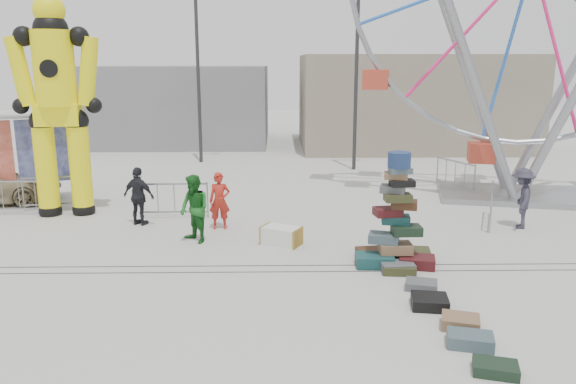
{
  "coord_description": "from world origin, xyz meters",
  "views": [
    {
      "loc": [
        -0.35,
        -11.33,
        4.63
      ],
      "look_at": [
        -0.11,
        2.27,
        1.47
      ],
      "focal_mm": 35.0,
      "sensor_mm": 36.0,
      "label": 1
    }
  ],
  "objects_px": {
    "lamp_post_left": "(200,65)",
    "barricade_dummy_b": "(57,192)",
    "barricade_dummy_c": "(174,200)",
    "pedestrian_green": "(194,209)",
    "banner_scaffold": "(13,138)",
    "barricade_wheel_front": "(491,205)",
    "pedestrian_black": "(139,196)",
    "crash_test_dummy": "(57,99)",
    "lamp_post_right": "(359,66)",
    "barricade_dummy_a": "(19,197)",
    "pedestrian_grey": "(522,198)",
    "pedestrian_red": "(220,201)",
    "barricade_wheel_back": "(455,175)",
    "suitcase_tower": "(395,233)",
    "steamer_trunk": "(281,236)"
  },
  "relations": [
    {
      "from": "barricade_dummy_b",
      "to": "pedestrian_red",
      "type": "height_order",
      "value": "pedestrian_red"
    },
    {
      "from": "barricade_wheel_front",
      "to": "barricade_dummy_a",
      "type": "bearing_deg",
      "value": 106.24
    },
    {
      "from": "steamer_trunk",
      "to": "pedestrian_black",
      "type": "distance_m",
      "value": 4.55
    },
    {
      "from": "suitcase_tower",
      "to": "banner_scaffold",
      "type": "relative_size",
      "value": 0.67
    },
    {
      "from": "lamp_post_right",
      "to": "pedestrian_grey",
      "type": "distance_m",
      "value": 10.33
    },
    {
      "from": "lamp_post_left",
      "to": "suitcase_tower",
      "type": "relative_size",
      "value": 3.01
    },
    {
      "from": "lamp_post_left",
      "to": "pedestrian_red",
      "type": "height_order",
      "value": "lamp_post_left"
    },
    {
      "from": "crash_test_dummy",
      "to": "barricade_wheel_front",
      "type": "height_order",
      "value": "crash_test_dummy"
    },
    {
      "from": "barricade_wheel_back",
      "to": "pedestrian_black",
      "type": "xyz_separation_m",
      "value": [
        -10.58,
        -4.47,
        0.3
      ]
    },
    {
      "from": "pedestrian_black",
      "to": "pedestrian_red",
      "type": "bearing_deg",
      "value": -167.84
    },
    {
      "from": "barricade_dummy_c",
      "to": "pedestrian_grey",
      "type": "height_order",
      "value": "pedestrian_grey"
    },
    {
      "from": "lamp_post_left",
      "to": "barricade_dummy_b",
      "type": "relative_size",
      "value": 4.0
    },
    {
      "from": "pedestrian_red",
      "to": "suitcase_tower",
      "type": "bearing_deg",
      "value": -37.41
    },
    {
      "from": "suitcase_tower",
      "to": "banner_scaffold",
      "type": "bearing_deg",
      "value": 157.3
    },
    {
      "from": "crash_test_dummy",
      "to": "banner_scaffold",
      "type": "bearing_deg",
      "value": 139.71
    },
    {
      "from": "lamp_post_right",
      "to": "banner_scaffold",
      "type": "xyz_separation_m",
      "value": [
        -12.06,
        -6.0,
        -2.28
      ]
    },
    {
      "from": "barricade_dummy_a",
      "to": "pedestrian_black",
      "type": "relative_size",
      "value": 1.18
    },
    {
      "from": "barricade_dummy_c",
      "to": "banner_scaffold",
      "type": "bearing_deg",
      "value": 161.39
    },
    {
      "from": "crash_test_dummy",
      "to": "pedestrian_red",
      "type": "relative_size",
      "value": 4.15
    },
    {
      "from": "lamp_post_right",
      "to": "barricade_wheel_front",
      "type": "height_order",
      "value": "lamp_post_right"
    },
    {
      "from": "banner_scaffold",
      "to": "pedestrian_red",
      "type": "xyz_separation_m",
      "value": [
        6.96,
        -2.97,
        -1.4
      ]
    },
    {
      "from": "lamp_post_left",
      "to": "barricade_wheel_back",
      "type": "bearing_deg",
      "value": -30.94
    },
    {
      "from": "lamp_post_right",
      "to": "suitcase_tower",
      "type": "height_order",
      "value": "lamp_post_right"
    },
    {
      "from": "crash_test_dummy",
      "to": "barricade_dummy_b",
      "type": "bearing_deg",
      "value": 122.05
    },
    {
      "from": "crash_test_dummy",
      "to": "banner_scaffold",
      "type": "distance_m",
      "value": 2.8
    },
    {
      "from": "steamer_trunk",
      "to": "barricade_dummy_b",
      "type": "xyz_separation_m",
      "value": [
        -7.18,
        3.74,
        0.32
      ]
    },
    {
      "from": "banner_scaffold",
      "to": "pedestrian_black",
      "type": "bearing_deg",
      "value": -52.97
    },
    {
      "from": "crash_test_dummy",
      "to": "barricade_wheel_back",
      "type": "bearing_deg",
      "value": 7.17
    },
    {
      "from": "banner_scaffold",
      "to": "barricade_wheel_front",
      "type": "distance_m",
      "value": 15.15
    },
    {
      "from": "lamp_post_right",
      "to": "pedestrian_red",
      "type": "height_order",
      "value": "lamp_post_right"
    },
    {
      "from": "crash_test_dummy",
      "to": "steamer_trunk",
      "type": "xyz_separation_m",
      "value": [
        6.64,
        -3.07,
        -3.32
      ]
    },
    {
      "from": "banner_scaffold",
      "to": "pedestrian_black",
      "type": "xyz_separation_m",
      "value": [
        4.6,
        -2.54,
        -1.36
      ]
    },
    {
      "from": "steamer_trunk",
      "to": "pedestrian_green",
      "type": "height_order",
      "value": "pedestrian_green"
    },
    {
      "from": "crash_test_dummy",
      "to": "barricade_wheel_front",
      "type": "distance_m",
      "value": 13.19
    },
    {
      "from": "lamp_post_left",
      "to": "barricade_dummy_b",
      "type": "bearing_deg",
      "value": -112.27
    },
    {
      "from": "lamp_post_left",
      "to": "crash_test_dummy",
      "type": "height_order",
      "value": "lamp_post_left"
    },
    {
      "from": "lamp_post_left",
      "to": "barricade_dummy_c",
      "type": "xyz_separation_m",
      "value": [
        0.41,
        -9.8,
        -3.93
      ]
    },
    {
      "from": "barricade_dummy_a",
      "to": "barricade_wheel_front",
      "type": "relative_size",
      "value": 1.0
    },
    {
      "from": "steamer_trunk",
      "to": "barricade_dummy_c",
      "type": "xyz_separation_m",
      "value": [
        -3.22,
        2.63,
        0.32
      ]
    },
    {
      "from": "lamp_post_right",
      "to": "barricade_dummy_a",
      "type": "distance_m",
      "value": 14.17
    },
    {
      "from": "pedestrian_black",
      "to": "barricade_dummy_a",
      "type": "bearing_deg",
      "value": 5.69
    },
    {
      "from": "barricade_wheel_front",
      "to": "pedestrian_black",
      "type": "distance_m",
      "value": 10.24
    },
    {
      "from": "suitcase_tower",
      "to": "barricade_dummy_a",
      "type": "relative_size",
      "value": 1.33
    },
    {
      "from": "crash_test_dummy",
      "to": "barricade_dummy_c",
      "type": "xyz_separation_m",
      "value": [
        3.42,
        -0.44,
        -3.0
      ]
    },
    {
      "from": "banner_scaffold",
      "to": "lamp_post_right",
      "type": "bearing_deg",
      "value": 2.4
    },
    {
      "from": "barricade_dummy_c",
      "to": "pedestrian_green",
      "type": "xyz_separation_m",
      "value": [
        0.96,
        -2.38,
        0.35
      ]
    },
    {
      "from": "lamp_post_left",
      "to": "barricade_dummy_b",
      "type": "height_order",
      "value": "lamp_post_left"
    },
    {
      "from": "pedestrian_grey",
      "to": "pedestrian_black",
      "type": "bearing_deg",
      "value": -72.2
    },
    {
      "from": "barricade_dummy_c",
      "to": "suitcase_tower",
      "type": "bearing_deg",
      "value": -35.31
    },
    {
      "from": "banner_scaffold",
      "to": "barricade_wheel_front",
      "type": "height_order",
      "value": "banner_scaffold"
    }
  ]
}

